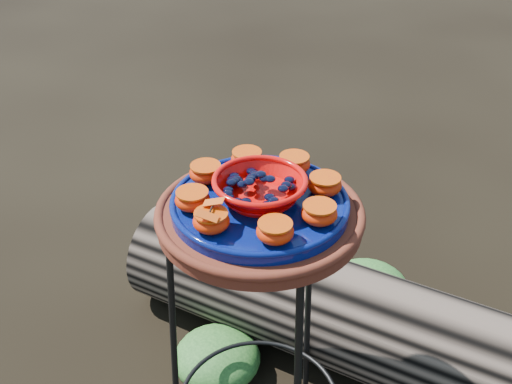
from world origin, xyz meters
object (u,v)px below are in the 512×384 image
Objects in this scene: plant_stand at (259,344)px; driftwood_log at (400,337)px; red_bowl at (260,190)px; terracotta_saucer at (260,217)px; cobalt_plate at (260,205)px.

plant_stand is 0.49m from driftwood_log.
red_bowl is at bearing 0.00° from plant_stand.
driftwood_log is at bearing 66.13° from terracotta_saucer.
terracotta_saucer is at bearing 0.00° from red_bowl.
driftwood_log is (0.18, 0.41, -0.63)m from red_bowl.
terracotta_saucer reaches higher than plant_stand.
plant_stand is 3.89× the size of red_bowl.
cobalt_plate reaches higher than driftwood_log.
red_bowl is at bearing 0.00° from cobalt_plate.
plant_stand is 0.37m from terracotta_saucer.
cobalt_plate is (0.00, 0.00, 0.40)m from plant_stand.
cobalt_plate is 2.00× the size of red_bowl.
driftwood_log is (0.18, 0.41, -0.56)m from terracotta_saucer.
red_bowl is (0.00, 0.00, 0.07)m from terracotta_saucer.
red_bowl reaches higher than terracotta_saucer.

